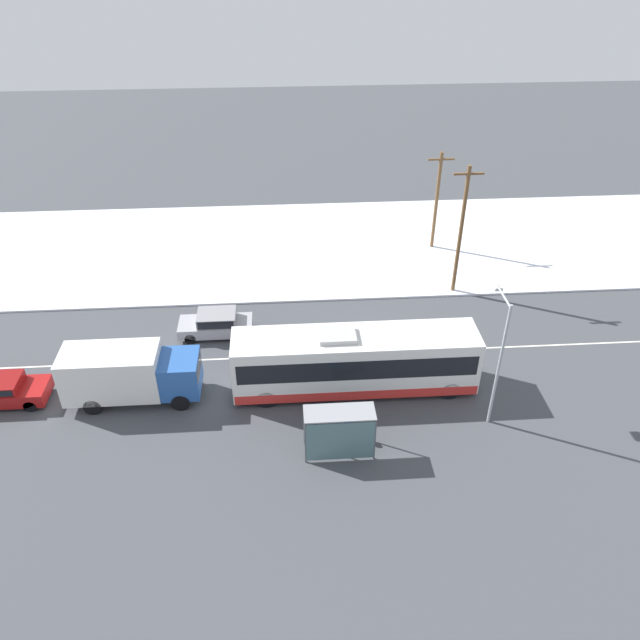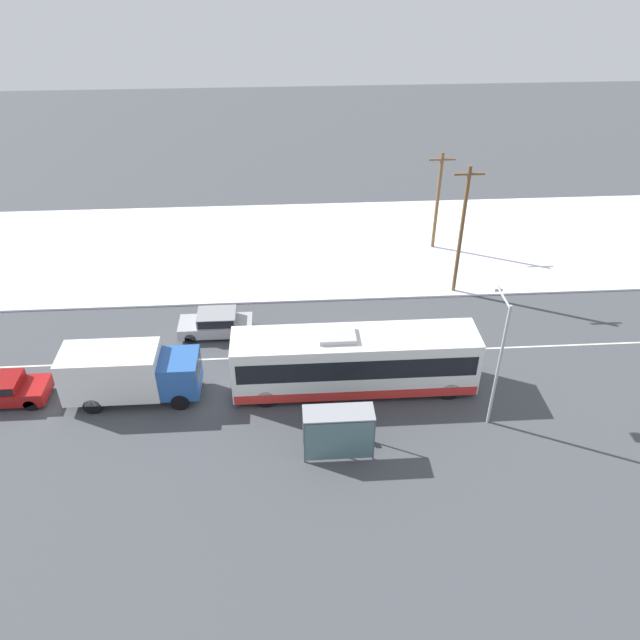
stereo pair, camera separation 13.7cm
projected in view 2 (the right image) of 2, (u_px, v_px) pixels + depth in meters
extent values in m
plane|color=#424449|center=(374.00, 353.00, 34.73)|extent=(120.00, 120.00, 0.00)
cube|color=silver|center=(350.00, 245.00, 45.44)|extent=(80.00, 14.88, 0.12)
cube|color=silver|center=(374.00, 353.00, 34.73)|extent=(60.00, 0.12, 0.00)
cube|color=white|center=(355.00, 361.00, 31.28)|extent=(12.24, 2.55, 2.96)
cube|color=black|center=(355.00, 355.00, 31.09)|extent=(11.75, 2.57, 1.13)
cube|color=red|center=(354.00, 379.00, 31.97)|extent=(12.12, 2.57, 0.53)
cube|color=#B2B2B2|center=(337.00, 335.00, 30.34)|extent=(1.80, 1.40, 0.24)
cylinder|color=black|center=(450.00, 390.00, 31.30)|extent=(1.00, 0.28, 1.00)
cylinder|color=black|center=(440.00, 363.00, 33.18)|extent=(1.00, 0.28, 1.00)
cylinder|color=black|center=(266.00, 398.00, 30.81)|extent=(1.00, 0.28, 1.00)
cylinder|color=black|center=(266.00, 370.00, 32.69)|extent=(1.00, 0.28, 1.00)
cube|color=silver|center=(112.00, 372.00, 30.64)|extent=(4.71, 2.30, 2.41)
cube|color=#2856A3|center=(180.00, 373.00, 30.96)|extent=(1.90, 2.19, 1.88)
cube|color=black|center=(198.00, 366.00, 30.80)|extent=(0.06, 1.96, 0.83)
cylinder|color=black|center=(180.00, 402.00, 30.67)|extent=(0.90, 0.26, 0.90)
cylinder|color=black|center=(185.00, 376.00, 32.36)|extent=(0.90, 0.26, 0.90)
cylinder|color=black|center=(93.00, 406.00, 30.44)|extent=(0.90, 0.26, 0.90)
cylinder|color=black|center=(102.00, 379.00, 32.13)|extent=(0.90, 0.26, 0.90)
cube|color=#9E9EA3|center=(216.00, 326.00, 35.94)|extent=(4.20, 1.80, 0.64)
cube|color=gray|center=(217.00, 317.00, 35.60)|extent=(2.18, 1.66, 0.59)
cube|color=black|center=(217.00, 317.00, 35.60)|extent=(2.01, 1.69, 0.47)
cylinder|color=black|center=(190.00, 338.00, 35.34)|extent=(0.64, 0.22, 0.64)
cylinder|color=black|center=(193.00, 322.00, 36.65)|extent=(0.64, 0.22, 0.64)
cylinder|color=black|center=(242.00, 336.00, 35.49)|extent=(0.64, 0.22, 0.64)
cylinder|color=black|center=(243.00, 321.00, 36.80)|extent=(0.64, 0.22, 0.64)
cube|color=maroon|center=(1.00, 392.00, 31.10)|extent=(4.64, 1.80, 0.72)
cylinder|color=black|center=(30.00, 405.00, 30.68)|extent=(0.64, 0.22, 0.64)
cylinder|color=black|center=(40.00, 384.00, 31.99)|extent=(0.64, 0.22, 0.64)
cylinder|color=#23232D|center=(342.00, 431.00, 29.13)|extent=(0.11, 0.11, 0.72)
cylinder|color=#23232D|center=(347.00, 430.00, 29.14)|extent=(0.11, 0.11, 0.72)
cube|color=#19478C|center=(345.00, 420.00, 28.77)|extent=(0.37, 0.20, 0.59)
sphere|color=tan|center=(345.00, 413.00, 28.53)|extent=(0.25, 0.25, 0.25)
cylinder|color=#19478C|center=(340.00, 421.00, 28.77)|extent=(0.09, 0.09, 0.56)
cylinder|color=#19478C|center=(350.00, 421.00, 28.80)|extent=(0.09, 0.09, 0.56)
cube|color=gray|center=(339.00, 413.00, 27.21)|extent=(3.15, 1.20, 0.06)
cube|color=slate|center=(339.00, 441.00, 27.39)|extent=(3.03, 0.04, 2.16)
cylinder|color=#474C51|center=(303.00, 425.00, 28.26)|extent=(0.08, 0.08, 2.34)
cylinder|color=#474C51|center=(371.00, 422.00, 28.43)|extent=(0.08, 0.08, 2.34)
cylinder|color=#474C51|center=(304.00, 443.00, 27.34)|extent=(0.08, 0.08, 2.34)
cylinder|color=#474C51|center=(374.00, 440.00, 27.50)|extent=(0.08, 0.08, 2.34)
cylinder|color=#9EA3A8|center=(498.00, 367.00, 28.27)|extent=(0.14, 0.14, 6.69)
cylinder|color=#9EA3A8|center=(503.00, 297.00, 27.27)|extent=(0.10, 1.90, 0.10)
cube|color=silver|center=(497.00, 287.00, 28.09)|extent=(0.36, 0.60, 0.16)
cylinder|color=brown|center=(461.00, 233.00, 37.78)|extent=(0.24, 0.24, 8.41)
cube|color=brown|center=(469.00, 174.00, 35.71)|extent=(1.80, 0.12, 0.12)
cylinder|color=brown|center=(437.00, 202.00, 43.18)|extent=(0.24, 0.24, 7.10)
cube|color=brown|center=(442.00, 160.00, 41.48)|extent=(1.80, 0.12, 0.12)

